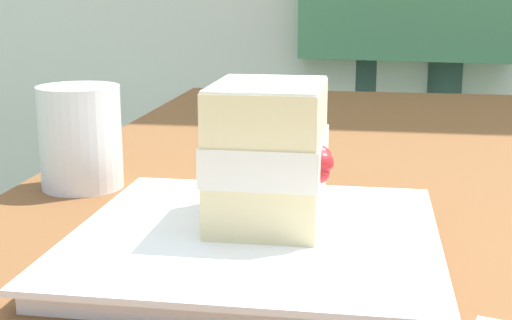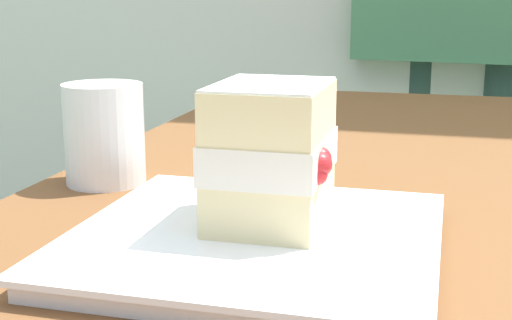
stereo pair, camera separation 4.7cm
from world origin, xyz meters
name	(u,v)px [view 1 (the left image)]	position (x,y,z in m)	size (l,w,h in m)	color
dessert_plate	(256,241)	(0.14, -0.28, 0.74)	(0.24, 0.24, 0.02)	white
cake_slice	(268,154)	(0.12, -0.28, 0.79)	(0.09, 0.09, 0.09)	beige
coffee_cup	(83,135)	(0.00, -0.46, 0.78)	(0.07, 0.07, 0.09)	white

